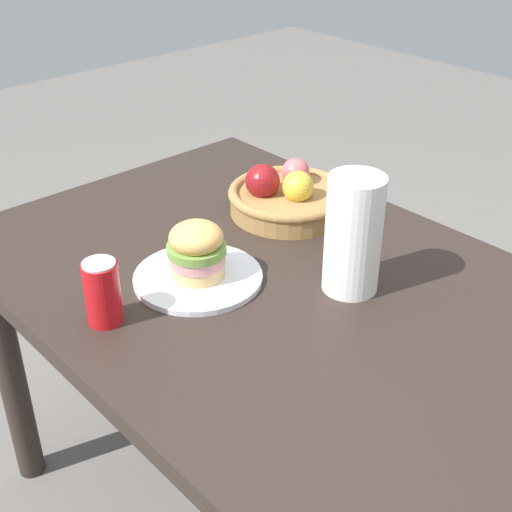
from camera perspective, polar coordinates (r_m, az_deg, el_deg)
The scene contains 6 objects.
dining_table at distance 1.46m, azimuth 2.51°, elevation -5.79°, with size 1.40×0.90×0.75m.
plate at distance 1.43m, azimuth -4.73°, elevation -1.73°, with size 0.26×0.26×0.01m, color white.
sandwich at distance 1.39m, azimuth -4.84°, elevation 0.51°, with size 0.12×0.12×0.12m.
soda_can at distance 1.30m, azimuth -12.36°, elevation -2.91°, with size 0.07×0.07×0.13m.
fruit_basket at distance 1.67m, azimuth 2.60°, elevation 4.89°, with size 0.29×0.29×0.12m.
paper_towel_roll at distance 1.35m, azimuth 7.91°, elevation 1.73°, with size 0.11×0.11×0.24m, color white.
Camera 1 is at (0.83, -0.84, 1.52)m, focal length 49.29 mm.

